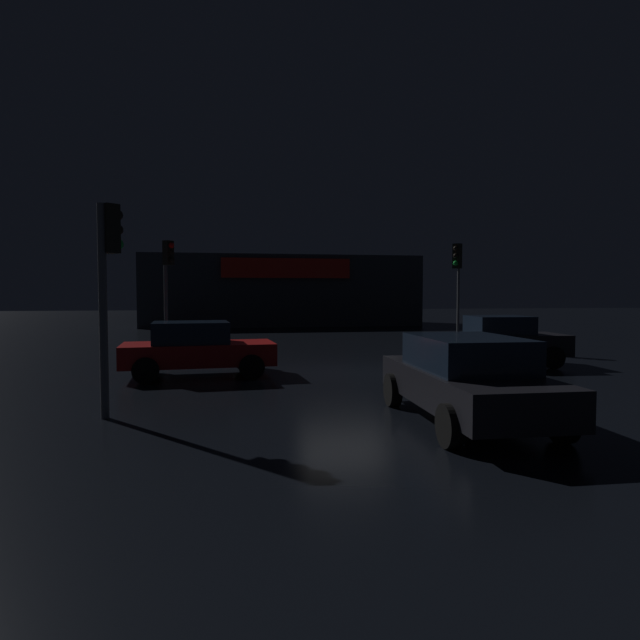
% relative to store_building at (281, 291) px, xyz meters
% --- Properties ---
extents(ground_plane, '(120.00, 120.00, 0.00)m').
position_rel_store_building_xyz_m(ground_plane, '(-0.62, -24.10, -2.47)').
color(ground_plane, black).
extents(store_building, '(19.22, 7.23, 4.92)m').
position_rel_store_building_xyz_m(store_building, '(0.00, 0.00, 0.00)').
color(store_building, '#33383D').
rests_on(store_building, ground).
extents(traffic_signal_opposite, '(0.43, 0.42, 4.17)m').
position_rel_store_building_xyz_m(traffic_signal_opposite, '(-6.03, -19.24, 0.54)').
color(traffic_signal_opposite, '#595B60').
rests_on(traffic_signal_opposite, ground).
extents(traffic_signal_cross_left, '(0.42, 0.42, 4.31)m').
position_rel_store_building_xyz_m(traffic_signal_cross_left, '(5.36, -18.54, 0.83)').
color(traffic_signal_cross_left, '#595B60').
rests_on(traffic_signal_cross_left, ground).
extents(traffic_signal_cross_right, '(0.43, 0.41, 3.90)m').
position_rel_store_building_xyz_m(traffic_signal_cross_right, '(-6.08, -28.89, 0.29)').
color(traffic_signal_cross_right, '#595B60').
rests_on(traffic_signal_cross_right, ground).
extents(car_near, '(4.22, 2.23, 1.57)m').
position_rel_store_building_xyz_m(car_near, '(4.49, -23.54, -1.67)').
color(car_near, black).
rests_on(car_near, ground).
extents(car_far, '(4.17, 2.24, 1.51)m').
position_rel_store_building_xyz_m(car_far, '(-4.77, -24.22, -1.69)').
color(car_far, '#A51414').
rests_on(car_far, ground).
extents(car_crossing, '(2.11, 4.58, 1.52)m').
position_rel_store_building_xyz_m(car_crossing, '(0.21, -30.36, -1.67)').
color(car_crossing, black).
rests_on(car_crossing, ground).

